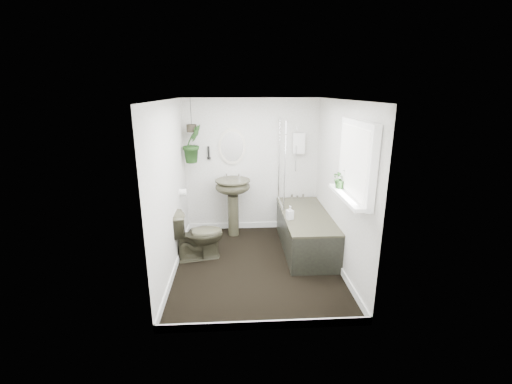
{
  "coord_description": "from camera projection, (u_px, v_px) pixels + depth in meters",
  "views": [
    {
      "loc": [
        -0.27,
        -4.42,
        2.42
      ],
      "look_at": [
        0.0,
        0.15,
        1.05
      ],
      "focal_mm": 24.0,
      "sensor_mm": 36.0,
      "label": 1
    }
  ],
  "objects": [
    {
      "name": "oval_mirror",
      "position": [
        232.0,
        146.0,
        5.8
      ],
      "size": [
        0.46,
        0.03,
        0.62
      ],
      "primitive_type": "ellipsoid",
      "color": "beige",
      "rests_on": "wall_back"
    },
    {
      "name": "hanging_plant",
      "position": [
        192.0,
        144.0,
        5.52
      ],
      "size": [
        0.43,
        0.43,
        0.62
      ],
      "primitive_type": "imported",
      "rotation": [
        0.0,
        0.0,
        0.76
      ],
      "color": "black",
      "rests_on": "ceiling"
    },
    {
      "name": "bathtub",
      "position": [
        305.0,
        231.0,
        5.38
      ],
      "size": [
        0.72,
        1.72,
        0.58
      ],
      "primitive_type": null,
      "color": "#383626",
      "rests_on": "floor"
    },
    {
      "name": "toilet",
      "position": [
        198.0,
        235.0,
        5.04
      ],
      "size": [
        0.8,
        0.56,
        0.74
      ],
      "primitive_type": "imported",
      "rotation": [
        0.0,
        0.0,
        1.79
      ],
      "color": "#383626",
      "rests_on": "floor"
    },
    {
      "name": "pedestal_sink",
      "position": [
        233.0,
        207.0,
        5.83
      ],
      "size": [
        0.67,
        0.6,
        1.0
      ],
      "primitive_type": null,
      "rotation": [
        0.0,
        0.0,
        0.19
      ],
      "color": "#383626",
      "rests_on": "floor"
    },
    {
      "name": "window_blinds",
      "position": [
        353.0,
        161.0,
        3.85
      ],
      "size": [
        0.01,
        0.86,
        0.76
      ],
      "primitive_type": "cube",
      "color": "white",
      "rests_on": "wall_right"
    },
    {
      "name": "skirting",
      "position": [
        257.0,
        261.0,
        4.92
      ],
      "size": [
        2.3,
        2.8,
        0.1
      ],
      "primitive_type": "cube",
      "color": "white",
      "rests_on": "floor"
    },
    {
      "name": "wall_back",
      "position": [
        252.0,
        166.0,
        5.96
      ],
      "size": [
        2.3,
        0.02,
        2.3
      ],
      "primitive_type": "cube",
      "color": "white",
      "rests_on": "ground"
    },
    {
      "name": "wall_front",
      "position": [
        266.0,
        229.0,
        3.26
      ],
      "size": [
        2.3,
        0.02,
        2.3
      ],
      "primitive_type": "cube",
      "color": "white",
      "rests_on": "ground"
    },
    {
      "name": "toilet_roll_holder",
      "position": [
        183.0,
        192.0,
        5.29
      ],
      "size": [
        0.11,
        0.11,
        0.11
      ],
      "primitive_type": "cylinder",
      "rotation": [
        0.0,
        1.57,
        0.0
      ],
      "color": "white",
      "rests_on": "wall_left"
    },
    {
      "name": "wall_sconce",
      "position": [
        209.0,
        153.0,
        5.8
      ],
      "size": [
        0.04,
        0.04,
        0.22
      ],
      "primitive_type": "cylinder",
      "color": "black",
      "rests_on": "wall_back"
    },
    {
      "name": "window_recess",
      "position": [
        357.0,
        161.0,
        3.86
      ],
      "size": [
        0.08,
        1.0,
        0.9
      ],
      "primitive_type": "cube",
      "color": "white",
      "rests_on": "wall_right"
    },
    {
      "name": "ceiling",
      "position": [
        257.0,
        99.0,
        4.28
      ],
      "size": [
        2.3,
        2.8,
        0.02
      ],
      "primitive_type": "cube",
      "color": "white",
      "rests_on": "ground"
    },
    {
      "name": "wall_right",
      "position": [
        341.0,
        187.0,
        4.67
      ],
      "size": [
        0.02,
        2.8,
        2.3
      ],
      "primitive_type": "cube",
      "color": "white",
      "rests_on": "ground"
    },
    {
      "name": "floor",
      "position": [
        257.0,
        265.0,
        4.94
      ],
      "size": [
        2.3,
        2.8,
        0.02
      ],
      "primitive_type": "cube",
      "color": "black",
      "rests_on": "ground"
    },
    {
      "name": "shower_box",
      "position": [
        299.0,
        143.0,
        5.82
      ],
      "size": [
        0.2,
        0.1,
        0.35
      ],
      "primitive_type": "cube",
      "color": "white",
      "rests_on": "wall_back"
    },
    {
      "name": "window_sill",
      "position": [
        348.0,
        197.0,
        3.97
      ],
      "size": [
        0.18,
        1.0,
        0.04
      ],
      "primitive_type": "cube",
      "color": "white",
      "rests_on": "wall_right"
    },
    {
      "name": "sill_plant",
      "position": [
        341.0,
        178.0,
        4.22
      ],
      "size": [
        0.25,
        0.22,
        0.24
      ],
      "primitive_type": "imported",
      "rotation": [
        0.0,
        0.0,
        0.16
      ],
      "color": "black",
      "rests_on": "window_sill"
    },
    {
      "name": "bath_screen",
      "position": [
        282.0,
        163.0,
        5.54
      ],
      "size": [
        0.04,
        0.72,
        1.4
      ],
      "primitive_type": null,
      "color": "silver",
      "rests_on": "bathtub"
    },
    {
      "name": "wall_left",
      "position": [
        170.0,
        189.0,
        4.54
      ],
      "size": [
        0.02,
        2.8,
        2.3
      ],
      "primitive_type": "cube",
      "color": "white",
      "rests_on": "ground"
    },
    {
      "name": "hanging_pot",
      "position": [
        192.0,
        128.0,
        5.45
      ],
      "size": [
        0.16,
        0.16,
        0.12
      ],
      "primitive_type": "cylinder",
      "color": "black",
      "rests_on": "ceiling"
    },
    {
      "name": "soap_bottle",
      "position": [
        290.0,
        213.0,
        5.05
      ],
      "size": [
        0.12,
        0.12,
        0.21
      ],
      "primitive_type": "imported",
      "rotation": [
        0.0,
        0.0,
        0.31
      ],
      "color": "black",
      "rests_on": "bathtub"
    }
  ]
}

